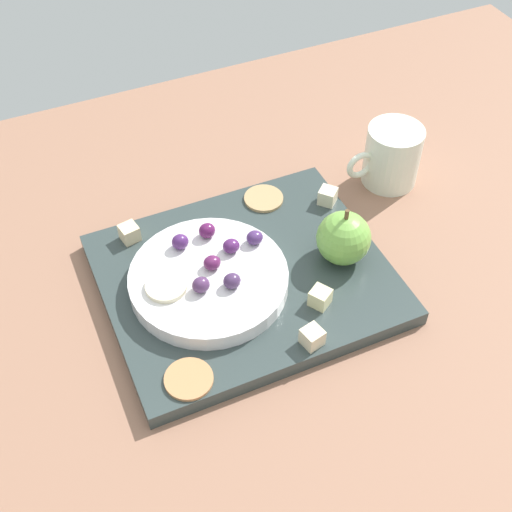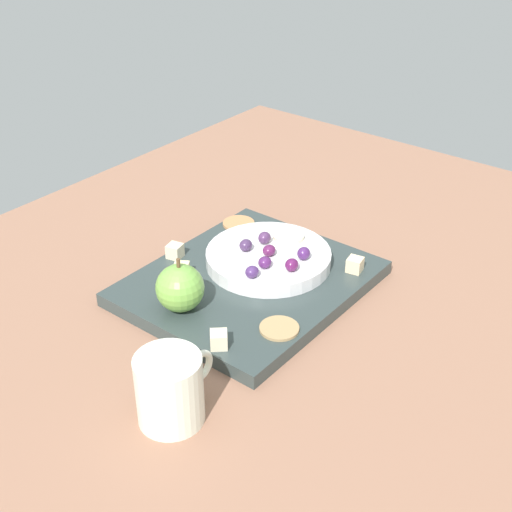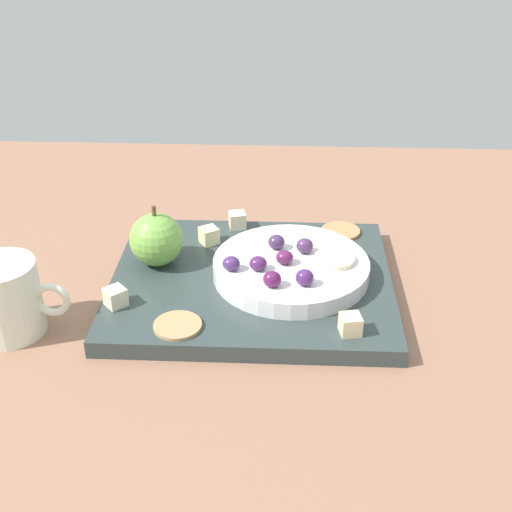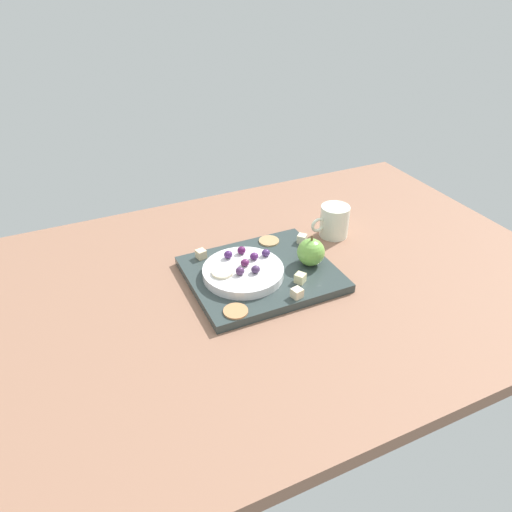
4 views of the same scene
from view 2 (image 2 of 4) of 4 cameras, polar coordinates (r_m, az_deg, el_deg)
name	(u,v)px [view 2 (image 2 of 4)]	position (r cm, az deg, el deg)	size (l,w,h in cm)	color
table	(227,305)	(99.61, -2.34, -4.03)	(132.83, 92.47, 3.19)	#8F634D
platter	(249,283)	(99.59, -0.54, -2.21)	(32.53, 27.55, 1.98)	#313C3C
serving_dish	(268,258)	(101.62, 1.02, -0.13)	(18.17, 18.17, 2.03)	silver
apple_whole	(180,288)	(91.52, -6.20, -2.60)	(6.41, 6.41, 6.41)	#71AC45
apple_stem	(178,263)	(89.48, -6.34, -0.57)	(0.50, 0.50, 1.20)	brown
cheese_cube_0	(219,340)	(85.82, -3.04, -6.81)	(2.08, 2.08, 2.08)	beige
cheese_cube_1	(182,270)	(99.17, -6.08, -1.17)	(2.08, 2.08, 2.08)	beige
cheese_cube_2	(355,265)	(100.89, 8.05, -0.71)	(2.08, 2.08, 2.08)	beige
cheese_cube_3	(175,251)	(103.86, -6.61, 0.41)	(2.08, 2.08, 2.08)	beige
cracker_0	(279,328)	(88.95, 1.91, -5.90)	(5.08, 5.08, 0.40)	tan
cracker_1	(239,223)	(112.38, -1.42, 2.66)	(5.08, 5.08, 0.40)	#B87F50
grape_0	(265,262)	(96.97, 0.72, -0.52)	(1.99, 1.80, 1.65)	#4D1F59
grape_1	(269,250)	(99.79, 1.07, 0.45)	(1.99, 1.80, 1.61)	#581D4B
grape_2	(292,265)	(96.36, 2.92, -0.73)	(1.99, 1.80, 1.83)	#55184B
grape_3	(252,272)	(94.89, -0.33, -1.30)	(1.99, 1.80, 1.66)	#482A62
grape_4	(246,245)	(100.93, -0.84, 0.89)	(1.99, 1.80, 1.76)	#432B51
grape_5	(304,253)	(99.06, 3.90, 0.22)	(1.99, 1.80, 1.87)	#48225F
grape_6	(265,238)	(102.73, 0.70, 1.49)	(1.99, 1.80, 1.82)	#4E2D56
apple_slice_0	(289,236)	(104.44, 2.66, 1.60)	(4.66, 4.66, 0.60)	beige
cup	(170,389)	(77.77, -6.98, -10.69)	(10.64, 7.44, 8.33)	silver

